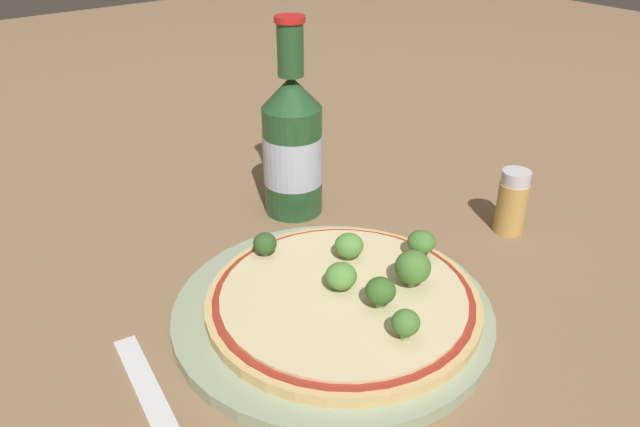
# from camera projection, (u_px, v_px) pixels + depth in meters

# --- Properties ---
(ground_plane) EXTENTS (3.00, 3.00, 0.00)m
(ground_plane) POSITION_uv_depth(u_px,v_px,m) (349.00, 309.00, 0.57)
(ground_plane) COLOR #846647
(plate) EXTENTS (0.28, 0.28, 0.01)m
(plate) POSITION_uv_depth(u_px,v_px,m) (332.00, 311.00, 0.55)
(plate) COLOR #93A384
(plate) RESTS_ON ground_plane
(pizza) EXTENTS (0.24, 0.24, 0.01)m
(pizza) POSITION_uv_depth(u_px,v_px,m) (343.00, 299.00, 0.55)
(pizza) COLOR tan
(pizza) RESTS_ON plate
(broccoli_floret_0) EXTENTS (0.03, 0.03, 0.03)m
(broccoli_floret_0) POSITION_uv_depth(u_px,v_px,m) (421.00, 242.00, 0.59)
(broccoli_floret_0) COLOR #89A866
(broccoli_floret_0) RESTS_ON pizza
(broccoli_floret_1) EXTENTS (0.03, 0.03, 0.03)m
(broccoli_floret_1) POSITION_uv_depth(u_px,v_px,m) (413.00, 267.00, 0.54)
(broccoli_floret_1) COLOR #89A866
(broccoli_floret_1) RESTS_ON pizza
(broccoli_floret_2) EXTENTS (0.03, 0.03, 0.03)m
(broccoli_floret_2) POSITION_uv_depth(u_px,v_px,m) (382.00, 290.00, 0.52)
(broccoli_floret_2) COLOR #89A866
(broccoli_floret_2) RESTS_ON pizza
(broccoli_floret_3) EXTENTS (0.02, 0.02, 0.03)m
(broccoli_floret_3) POSITION_uv_depth(u_px,v_px,m) (406.00, 323.00, 0.48)
(broccoli_floret_3) COLOR #89A866
(broccoli_floret_3) RESTS_ON pizza
(broccoli_floret_4) EXTENTS (0.03, 0.03, 0.03)m
(broccoli_floret_4) POSITION_uv_depth(u_px,v_px,m) (341.00, 276.00, 0.54)
(broccoli_floret_4) COLOR #89A866
(broccoli_floret_4) RESTS_ON pizza
(broccoli_floret_5) EXTENTS (0.02, 0.02, 0.02)m
(broccoli_floret_5) POSITION_uv_depth(u_px,v_px,m) (265.00, 244.00, 0.59)
(broccoli_floret_5) COLOR #89A866
(broccoli_floret_5) RESTS_ON pizza
(broccoli_floret_6) EXTENTS (0.03, 0.03, 0.03)m
(broccoli_floret_6) POSITION_uv_depth(u_px,v_px,m) (349.00, 246.00, 0.59)
(broccoli_floret_6) COLOR #89A866
(broccoli_floret_6) RESTS_ON pizza
(beer_bottle) EXTENTS (0.07, 0.07, 0.22)m
(beer_bottle) POSITION_uv_depth(u_px,v_px,m) (293.00, 145.00, 0.69)
(beer_bottle) COLOR #234C28
(beer_bottle) RESTS_ON ground_plane
(pepper_shaker) EXTENTS (0.03, 0.03, 0.07)m
(pepper_shaker) POSITION_uv_depth(u_px,v_px,m) (514.00, 203.00, 0.67)
(pepper_shaker) COLOR tan
(pepper_shaker) RESTS_ON ground_plane
(fork) EXTENTS (0.04, 0.17, 0.00)m
(fork) POSITION_uv_depth(u_px,v_px,m) (154.00, 403.00, 0.46)
(fork) COLOR silver
(fork) RESTS_ON ground_plane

